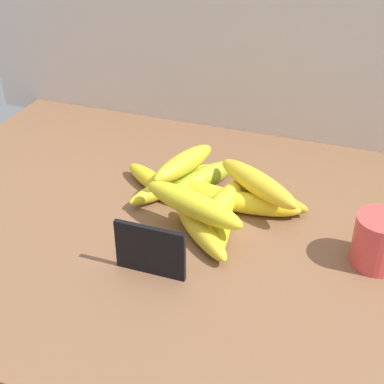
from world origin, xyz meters
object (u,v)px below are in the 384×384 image
at_px(banana_2, 190,189).
at_px(banana_11, 258,183).
at_px(coffee_mug, 381,241).
at_px(banana_0, 248,203).
at_px(banana_4, 153,182).
at_px(banana_1, 266,198).
at_px(chalkboard_sign, 150,252).
at_px(banana_7, 175,184).
at_px(banana_10, 183,164).
at_px(banana_5, 201,231).
at_px(banana_3, 223,218).
at_px(banana_9, 195,205).
at_px(banana_8, 227,200).
at_px(banana_6, 202,179).

bearing_deg(banana_2, banana_11, 1.95).
relative_size(coffee_mug, banana_0, 0.52).
relative_size(banana_2, banana_11, 0.99).
xyz_separation_m(banana_4, banana_11, (0.20, 0.00, 0.04)).
distance_m(coffee_mug, banana_1, 0.22).
xyz_separation_m(chalkboard_sign, banana_4, (-0.09, 0.22, -0.02)).
bearing_deg(banana_7, banana_10, 46.27).
relative_size(coffee_mug, banana_2, 0.51).
distance_m(chalkboard_sign, banana_2, 0.22).
relative_size(banana_0, banana_11, 0.98).
xyz_separation_m(banana_0, banana_5, (-0.05, -0.10, -0.00)).
xyz_separation_m(banana_1, banana_3, (-0.05, -0.08, -0.00)).
distance_m(chalkboard_sign, coffee_mug, 0.35).
relative_size(coffee_mug, banana_10, 0.59).
bearing_deg(banana_2, banana_9, -66.14).
relative_size(banana_5, banana_8, 1.08).
bearing_deg(banana_11, chalkboard_sign, -116.17).
distance_m(banana_0, banana_2, 0.11).
xyz_separation_m(banana_0, banana_8, (-0.04, -0.01, 0.00)).
bearing_deg(banana_10, banana_6, 28.37).
xyz_separation_m(banana_4, banana_8, (0.15, -0.02, 0.00)).
relative_size(chalkboard_sign, banana_5, 0.66).
distance_m(banana_3, banana_7, 0.14).
bearing_deg(coffee_mug, banana_7, 166.95).
relative_size(banana_1, banana_10, 0.98).
bearing_deg(banana_5, banana_9, 136.84).
bearing_deg(banana_4, banana_8, -7.67).
xyz_separation_m(banana_1, banana_10, (-0.16, 0.00, 0.04)).
relative_size(banana_6, banana_10, 1.04).
relative_size(banana_7, banana_9, 1.04).
distance_m(banana_5, banana_8, 0.10).
xyz_separation_m(banana_3, banana_4, (-0.15, 0.07, 0.00)).
bearing_deg(banana_4, banana_5, -41.31).
bearing_deg(banana_4, banana_1, 4.05).
bearing_deg(banana_9, banana_4, 138.92).
xyz_separation_m(coffee_mug, banana_3, (-0.25, 0.01, -0.02)).
bearing_deg(banana_7, banana_5, -52.93).
height_order(chalkboard_sign, banana_0, chalkboard_sign).
xyz_separation_m(chalkboard_sign, banana_6, (-0.00, 0.25, -0.02)).
xyz_separation_m(banana_5, banana_10, (-0.08, 0.13, 0.04)).
bearing_deg(banana_1, banana_2, -172.42).
xyz_separation_m(coffee_mug, banana_5, (-0.28, -0.04, -0.02)).
distance_m(banana_2, banana_7, 0.04).
height_order(banana_5, banana_6, banana_6).
xyz_separation_m(chalkboard_sign, banana_1, (0.12, 0.23, -0.02)).
distance_m(banana_8, banana_11, 0.06).
xyz_separation_m(banana_5, banana_11, (0.06, 0.12, 0.04)).
height_order(banana_2, banana_9, banana_9).
xyz_separation_m(banana_1, banana_9, (-0.09, -0.12, 0.04)).
bearing_deg(banana_3, banana_5, -115.18).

